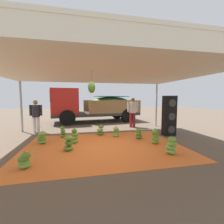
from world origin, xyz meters
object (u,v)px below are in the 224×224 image
object	(u,v)px
banana_bunch_9	(42,138)
banana_bunch_5	(155,137)
banana_bunch_7	(139,134)
worker_0	(36,114)
worker_1	(133,110)
banana_bunch_0	(116,132)
banana_bunch_2	(171,146)
banana_bunch_1	(63,132)
banana_bunch_4	(101,130)
banana_bunch_3	(69,144)
speaker_stack	(169,116)
banana_bunch_8	(75,137)
cargo_truck_main	(93,105)

from	to	relation	value
banana_bunch_9	banana_bunch_5	bearing A→B (deg)	-12.30
banana_bunch_5	banana_bunch_7	size ratio (longest dim) A/B	1.23
worker_0	worker_1	world-z (taller)	worker_1
banana_bunch_0	worker_1	world-z (taller)	worker_1
banana_bunch_2	worker_0	size ratio (longest dim) A/B	0.35
banana_bunch_0	worker_0	xyz separation A→B (m)	(-3.76, 1.68, 0.74)
worker_1	banana_bunch_1	bearing A→B (deg)	-157.05
banana_bunch_1	banana_bunch_4	bearing A→B (deg)	0.68
banana_bunch_0	banana_bunch_2	distance (m)	2.70
banana_bunch_3	speaker_stack	bearing A→B (deg)	15.26
banana_bunch_8	worker_0	bearing A→B (deg)	130.39
worker_1	banana_bunch_7	bearing A→B (deg)	-104.00
cargo_truck_main	worker_0	distance (m)	4.42
banana_bunch_2	banana_bunch_0	bearing A→B (deg)	115.48
banana_bunch_5	worker_1	distance (m)	3.50
worker_0	speaker_stack	bearing A→B (deg)	-16.89
banana_bunch_1	speaker_stack	size ratio (longest dim) A/B	0.29
banana_bunch_0	banana_bunch_1	bearing A→B (deg)	169.53
banana_bunch_7	cargo_truck_main	xyz separation A→B (m)	(-1.47, 5.35, 1.00)
banana_bunch_5	worker_0	size ratio (longest dim) A/B	0.36
banana_bunch_4	banana_bunch_9	size ratio (longest dim) A/B	1.06
banana_bunch_0	banana_bunch_9	bearing A→B (deg)	-172.20
banana_bunch_3	banana_bunch_4	bearing A→B (deg)	54.99
cargo_truck_main	worker_1	size ratio (longest dim) A/B	3.61
banana_bunch_1	banana_bunch_7	size ratio (longest dim) A/B	1.11
banana_bunch_2	banana_bunch_3	distance (m)	3.28
banana_bunch_1	banana_bunch_4	distance (m)	1.70
banana_bunch_0	banana_bunch_3	xyz separation A→B (m)	(-1.96, -1.43, 0.02)
banana_bunch_2	worker_1	xyz separation A→B (m)	(0.35, 4.51, 0.78)
banana_bunch_3	banana_bunch_9	world-z (taller)	banana_bunch_3
speaker_stack	banana_bunch_7	bearing A→B (deg)	-168.10
banana_bunch_1	worker_1	world-z (taller)	worker_1
banana_bunch_0	banana_bunch_5	world-z (taller)	banana_bunch_5
worker_0	banana_bunch_4	bearing A→B (deg)	-21.56
worker_0	speaker_stack	distance (m)	6.54
banana_bunch_2	banana_bunch_3	size ratio (longest dim) A/B	1.06
banana_bunch_7	banana_bunch_1	bearing A→B (deg)	162.78
banana_bunch_0	cargo_truck_main	distance (m)	4.93
banana_bunch_0	banana_bunch_8	world-z (taller)	banana_bunch_8
worker_1	speaker_stack	size ratio (longest dim) A/B	0.96
banana_bunch_1	banana_bunch_0	bearing A→B (deg)	-10.47
banana_bunch_9	worker_0	world-z (taller)	worker_0
worker_1	banana_bunch_2	bearing A→B (deg)	-94.43
banana_bunch_7	cargo_truck_main	size ratio (longest dim) A/B	0.08
banana_bunch_3	banana_bunch_7	bearing A→B (deg)	17.16
banana_bunch_0	banana_bunch_9	distance (m)	3.05
banana_bunch_4	banana_bunch_7	xyz separation A→B (m)	(1.50, -1.01, -0.01)
banana_bunch_1	banana_bunch_3	xyz separation A→B (m)	(0.38, -1.86, 0.01)
banana_bunch_3	banana_bunch_9	distance (m)	1.47
banana_bunch_1	banana_bunch_4	size ratio (longest dim) A/B	1.02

